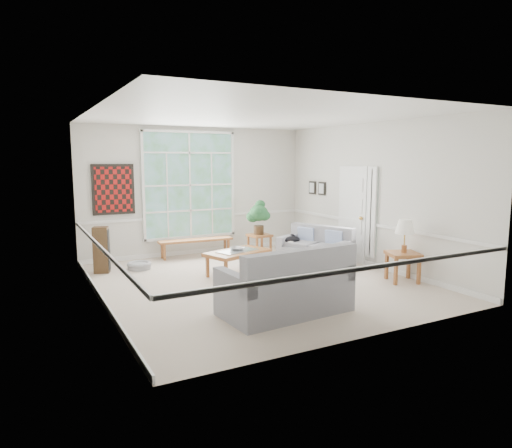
{
  "coord_description": "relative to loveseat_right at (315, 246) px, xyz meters",
  "views": [
    {
      "loc": [
        -3.83,
        -7.24,
        2.24
      ],
      "look_at": [
        0.1,
        0.2,
        1.05
      ],
      "focal_mm": 32.0,
      "sensor_mm": 36.0,
      "label": 1
    }
  ],
  "objects": [
    {
      "name": "wall_art",
      "position": [
        -3.71,
        2.3,
        1.19
      ],
      "size": [
        0.9,
        0.06,
        1.1
      ],
      "primitive_type": "cube",
      "color": "#5B100E",
      "rests_on": "wall_back"
    },
    {
      "name": "loveseat_front",
      "position": [
        -2.19,
        -2.35,
        0.1
      ],
      "size": [
        1.94,
        1.1,
        1.01
      ],
      "primitive_type": "cube",
      "rotation": [
        0.0,
        0.0,
        0.07
      ],
      "color": "gray",
      "rests_on": "floor"
    },
    {
      "name": "houseplant",
      "position": [
        -0.54,
        1.55,
        0.48
      ],
      "size": [
        0.53,
        0.53,
        0.82
      ],
      "primitive_type": null,
      "rotation": [
        0.0,
        0.0,
        -0.12
      ],
      "color": "#22582E",
      "rests_on": "end_table"
    },
    {
      "name": "wall_front",
      "position": [
        -1.76,
        -3.65,
        1.09
      ],
      "size": [
        5.5,
        0.02,
        3.0
      ],
      "primitive_type": "cube",
      "color": "silver",
      "rests_on": "ground"
    },
    {
      "name": "loveseat_right",
      "position": [
        0.0,
        0.0,
        0.0
      ],
      "size": [
        1.32,
        1.7,
        0.82
      ],
      "primitive_type": "cube",
      "rotation": [
        0.0,
        0.0,
        0.41
      ],
      "color": "gray",
      "rests_on": "floor"
    },
    {
      "name": "window_back",
      "position": [
        -1.96,
        2.31,
        1.24
      ],
      "size": [
        2.3,
        0.08,
        2.4
      ],
      "primitive_type": "cube",
      "color": "white",
      "rests_on": "wall_back"
    },
    {
      "name": "side_table",
      "position": [
        0.64,
        -1.89,
        -0.13
      ],
      "size": [
        0.7,
        0.7,
        0.55
      ],
      "primitive_type": "cube",
      "rotation": [
        0.0,
        0.0,
        -0.38
      ],
      "color": "#94552A",
      "rests_on": "floor"
    },
    {
      "name": "ceiling",
      "position": [
        -1.76,
        -0.65,
        2.59
      ],
      "size": [
        5.5,
        6.0,
        0.02
      ],
      "primitive_type": "cube",
      "color": "white",
      "rests_on": "ground"
    },
    {
      "name": "door_sidelight",
      "position": [
        0.95,
        -0.68,
        0.74
      ],
      "size": [
        0.08,
        0.26,
        1.9
      ],
      "primitive_type": "cube",
      "color": "white",
      "rests_on": "wall_right"
    },
    {
      "name": "wall_frame_far",
      "position": [
        0.95,
        1.5,
        1.14
      ],
      "size": [
        0.04,
        0.26,
        0.32
      ],
      "primitive_type": "cube",
      "color": "black",
      "rests_on": "wall_right"
    },
    {
      "name": "wall_right",
      "position": [
        0.99,
        -0.65,
        1.09
      ],
      "size": [
        0.02,
        6.0,
        3.0
      ],
      "primitive_type": "cube",
      "color": "silver",
      "rests_on": "ground"
    },
    {
      "name": "cat",
      "position": [
        -0.29,
        0.46,
        0.1
      ],
      "size": [
        0.46,
        0.41,
        0.18
      ],
      "primitive_type": "ellipsoid",
      "rotation": [
        0.0,
        0.0,
        0.46
      ],
      "color": "black",
      "rests_on": "loveseat_right"
    },
    {
      "name": "wall_frame_near",
      "position": [
        0.95,
        1.1,
        1.14
      ],
      "size": [
        0.04,
        0.26,
        0.32
      ],
      "primitive_type": "cube",
      "color": "black",
      "rests_on": "wall_right"
    },
    {
      "name": "table_lamp",
      "position": [
        0.64,
        -1.9,
        0.45
      ],
      "size": [
        0.41,
        0.41,
        0.61
      ],
      "primitive_type": null,
      "rotation": [
        0.0,
        0.0,
        -0.16
      ],
      "color": "white",
      "rests_on": "side_table"
    },
    {
      "name": "wall_left",
      "position": [
        -4.51,
        -0.65,
        1.09
      ],
      "size": [
        0.02,
        6.0,
        3.0
      ],
      "primitive_type": "cube",
      "color": "silver",
      "rests_on": "ground"
    },
    {
      "name": "floor",
      "position": [
        -1.76,
        -0.65,
        -0.42
      ],
      "size": [
        5.5,
        6.0,
        0.01
      ],
      "primitive_type": "cube",
      "color": "#BFAD9C",
      "rests_on": "ground"
    },
    {
      "name": "window_bench",
      "position": [
        -1.96,
        2.0,
        -0.21
      ],
      "size": [
        1.75,
        0.43,
        0.4
      ],
      "primitive_type": "cube",
      "rotation": [
        0.0,
        0.0,
        -0.05
      ],
      "color": "#94552A",
      "rests_on": "floor"
    },
    {
      "name": "pet_bed",
      "position": [
        -3.43,
        1.38,
        -0.34
      ],
      "size": [
        0.58,
        0.58,
        0.14
      ],
      "primitive_type": "cylinder",
      "rotation": [
        0.0,
        0.0,
        -0.2
      ],
      "color": "gray",
      "rests_on": "floor"
    },
    {
      "name": "end_table",
      "position": [
        -0.52,
        1.54,
        -0.17
      ],
      "size": [
        0.52,
        0.52,
        0.48
      ],
      "primitive_type": "cube",
      "rotation": [
        0.0,
        0.0,
        0.08
      ],
      "color": "#94552A",
      "rests_on": "floor"
    },
    {
      "name": "coffee_table",
      "position": [
        -1.83,
        0.02,
        -0.18
      ],
      "size": [
        1.41,
        1.04,
        0.47
      ],
      "primitive_type": "cube",
      "rotation": [
        0.0,
        0.0,
        0.32
      ],
      "color": "#94552A",
      "rests_on": "floor"
    },
    {
      "name": "floor_speaker",
      "position": [
        -4.16,
        1.41,
        0.05
      ],
      "size": [
        0.35,
        0.31,
        0.93
      ],
      "primitive_type": "cube",
      "rotation": [
        0.0,
        0.0,
        -0.36
      ],
      "color": "#3D2916",
      "rests_on": "floor"
    },
    {
      "name": "pewter_bowl",
      "position": [
        -1.81,
        0.06,
        0.1
      ],
      "size": [
        0.44,
        0.44,
        0.08
      ],
      "primitive_type": "imported",
      "rotation": [
        0.0,
        0.0,
        0.58
      ],
      "color": "#949498",
      "rests_on": "coffee_table"
    },
    {
      "name": "entry_door",
      "position": [
        0.95,
        -0.05,
        0.64
      ],
      "size": [
        0.08,
        0.9,
        2.1
      ],
      "primitive_type": "cube",
      "color": "white",
      "rests_on": "floor"
    },
    {
      "name": "wall_back",
      "position": [
        -1.76,
        2.35,
        1.09
      ],
      "size": [
        5.5,
        0.02,
        3.0
      ],
      "primitive_type": "cube",
      "color": "silver",
      "rests_on": "ground"
    }
  ]
}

